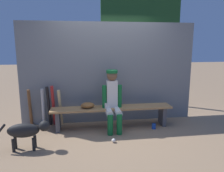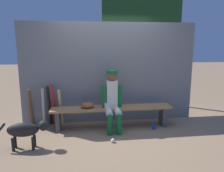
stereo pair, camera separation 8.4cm
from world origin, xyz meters
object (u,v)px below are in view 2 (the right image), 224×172
at_px(player_seated, 113,98).
at_px(baseball, 113,141).
at_px(dugout_bench, 112,111).
at_px(bat_aluminum_red, 54,105).
at_px(bat_aluminum_silver, 44,107).
at_px(cup_on_ground, 154,127).
at_px(bat_wood_dark, 31,108).
at_px(scoreboard, 145,16).
at_px(bat_aluminum_black, 49,106).
at_px(cup_on_bench, 106,105).
at_px(dog, 27,130).
at_px(bat_wood_natural, 61,107).
at_px(baseball_glove, 88,105).

relative_size(player_seated, baseball, 16.64).
relative_size(dugout_bench, player_seated, 2.06).
bearing_deg(bat_aluminum_red, baseball, -40.95).
height_order(bat_aluminum_silver, cup_on_ground, bat_aluminum_silver).
bearing_deg(bat_aluminum_red, cup_on_ground, -13.18).
bearing_deg(bat_wood_dark, scoreboard, 22.67).
xyz_separation_m(bat_aluminum_red, bat_aluminum_black, (-0.10, 0.02, -0.01)).
bearing_deg(cup_on_bench, dog, -153.61).
height_order(cup_on_ground, scoreboard, scoreboard).
relative_size(bat_aluminum_black, bat_aluminum_silver, 1.06).
height_order(dugout_bench, bat_aluminum_silver, bat_aluminum_silver).
distance_m(bat_aluminum_silver, dog, 1.06).
bearing_deg(bat_aluminum_black, bat_aluminum_red, -10.78).
xyz_separation_m(player_seated, bat_wood_natural, (-1.08, 0.36, -0.26)).
height_order(bat_wood_natural, bat_aluminum_black, bat_aluminum_black).
xyz_separation_m(bat_aluminum_red, cup_on_bench, (1.10, -0.33, 0.05)).
bearing_deg(scoreboard, dugout_bench, -126.02).
bearing_deg(bat_aluminum_silver, cup_on_ground, -12.43).
bearing_deg(player_seated, baseball_glove, 168.24).
xyz_separation_m(bat_aluminum_black, bat_aluminum_silver, (-0.12, 0.00, -0.02)).
xyz_separation_m(baseball_glove, scoreboard, (1.56, 1.45, 1.95)).
relative_size(bat_aluminum_silver, bat_wood_dark, 1.00).
distance_m(bat_wood_dark, baseball, 1.96).
relative_size(baseball_glove, cup_on_bench, 2.55).
bearing_deg(bat_aluminum_silver, baseball_glove, -17.29).
distance_m(baseball, dog, 1.50).
height_order(bat_wood_natural, scoreboard, scoreboard).
relative_size(player_seated, cup_on_ground, 11.19).
height_order(bat_aluminum_silver, bat_wood_dark, same).
bearing_deg(player_seated, bat_aluminum_black, 163.33).
distance_m(baseball_glove, dog, 1.30).
relative_size(bat_wood_natural, bat_aluminum_silver, 0.98).
bearing_deg(bat_wood_dark, bat_aluminum_silver, -0.43).
distance_m(baseball_glove, scoreboard, 2.89).
relative_size(bat_aluminum_silver, cup_on_ground, 7.51).
relative_size(cup_on_ground, cup_on_bench, 1.00).
bearing_deg(bat_aluminum_black, cup_on_ground, -13.07).
distance_m(bat_aluminum_silver, cup_on_bench, 1.37).
bearing_deg(player_seated, dugout_bench, 88.97).
height_order(bat_aluminum_black, baseball, bat_aluminum_black).
bearing_deg(bat_aluminum_black, baseball, -39.14).
height_order(baseball_glove, bat_aluminum_silver, bat_aluminum_silver).
distance_m(baseball, scoreboard, 3.44).
bearing_deg(baseball_glove, bat_wood_dark, 166.27).
bearing_deg(dugout_bench, dog, -153.79).
distance_m(cup_on_bench, scoreboard, 2.73).
relative_size(cup_on_bench, dog, 0.13).
bearing_deg(baseball, dugout_bench, 83.71).
relative_size(baseball_glove, scoreboard, 0.08).
height_order(cup_on_bench, dog, cup_on_bench).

